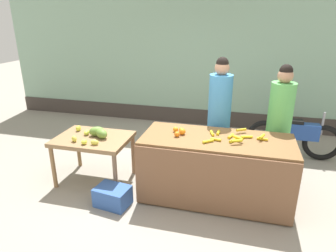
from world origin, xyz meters
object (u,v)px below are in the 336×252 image
Objects in this scene: produce_crate at (113,196)px; produce_sack at (160,147)px; vendor_woman_green_shirt at (279,126)px; parked_motorcycle at (293,136)px; vendor_woman_blue_shirt at (219,118)px.

produce_sack is (0.26, 1.35, 0.15)m from produce_crate.
vendor_woman_green_shirt is 4.04× the size of produce_crate.
produce_crate is at bearing -150.47° from vendor_woman_green_shirt.
parked_motorcycle is at bearing 19.62° from produce_sack.
vendor_woman_blue_shirt reaches higher than produce_crate.
vendor_woman_green_shirt is 1.94m from produce_sack.
vendor_woman_green_shirt reaches higher than parked_motorcycle.
vendor_woman_green_shirt is 3.12× the size of produce_sack.
produce_crate is at bearing -101.10° from produce_sack.
parked_motorcycle is (0.39, 0.95, -0.49)m from vendor_woman_green_shirt.
produce_crate is at bearing -135.89° from vendor_woman_blue_shirt.
produce_crate is (-2.10, -1.19, -0.77)m from vendor_woman_green_shirt.
parked_motorcycle is 2.37m from produce_sack.
parked_motorcycle is at bearing 36.92° from vendor_woman_blue_shirt.
vendor_woman_green_shirt is 2.53m from produce_crate.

